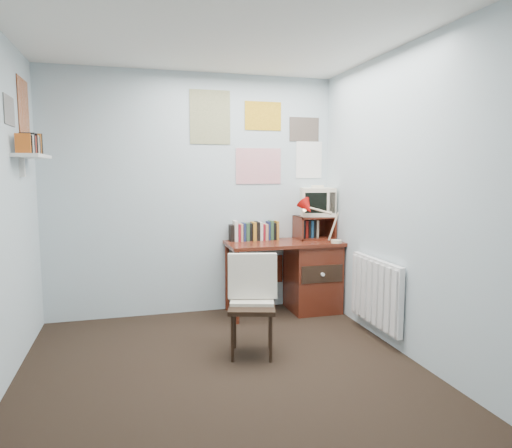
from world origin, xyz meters
The scene contains 14 objects.
ground centered at (0.00, 0.00, 0.00)m, with size 3.50×3.50×0.00m, color black.
back_wall centered at (0.00, 1.75, 1.25)m, with size 3.00×0.02×2.50m, color #ACBBC5.
right_wall centered at (1.50, 0.00, 1.25)m, with size 0.02×3.50×2.50m, color #ACBBC5.
ceiling centered at (0.00, 0.00, 2.50)m, with size 3.00×3.50×0.02m, color white.
desk centered at (1.17, 1.48, 0.41)m, with size 1.20×0.55×0.76m.
desk_chair centered at (0.29, 0.46, 0.40)m, with size 0.41×0.39×0.80m, color black.
desk_lamp centered at (1.40, 1.26, 0.96)m, with size 0.29×0.24×0.41m, color red.
tv_riser centered at (1.29, 1.59, 0.89)m, with size 0.40×0.30×0.25m, color #582114.
crt_tv centered at (1.33, 1.61, 1.18)m, with size 0.35×0.32×0.33m, color beige.
book_row centered at (0.66, 1.66, 0.87)m, with size 0.60×0.14×0.22m, color #582114.
radiator centered at (1.46, 0.55, 0.42)m, with size 0.09×0.80×0.60m, color white.
wall_shelf centered at (-1.40, 1.10, 1.62)m, with size 0.20×0.62×0.24m, color white.
posters_back centered at (0.70, 1.74, 1.85)m, with size 1.20×0.01×0.90m, color white.
posters_left centered at (-1.49, 1.10, 2.00)m, with size 0.01×0.70×0.60m, color white.
Camera 1 is at (-0.63, -3.01, 1.50)m, focal length 32.00 mm.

